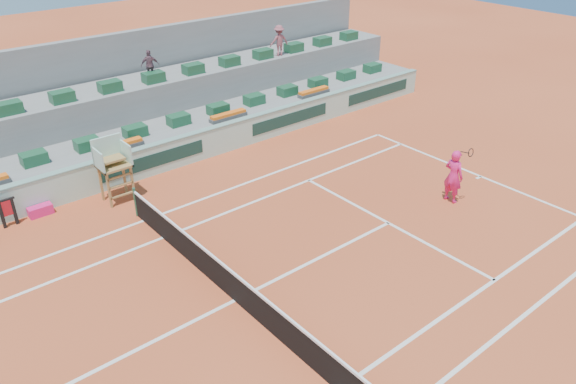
# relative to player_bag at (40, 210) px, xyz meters

# --- Properties ---
(ground) EXTENTS (90.00, 90.00, 0.00)m
(ground) POSITION_rel_player_bag_xyz_m (2.58, -8.14, -0.18)
(ground) COLOR #AA4121
(ground) RESTS_ON ground
(seating_tier_lower) EXTENTS (36.00, 4.00, 1.20)m
(seating_tier_lower) POSITION_rel_player_bag_xyz_m (2.58, 2.56, 0.42)
(seating_tier_lower) COLOR gray
(seating_tier_lower) RESTS_ON ground
(seating_tier_upper) EXTENTS (36.00, 2.40, 2.60)m
(seating_tier_upper) POSITION_rel_player_bag_xyz_m (2.58, 4.16, 1.12)
(seating_tier_upper) COLOR gray
(seating_tier_upper) RESTS_ON ground
(stadium_back_wall) EXTENTS (36.00, 0.40, 4.40)m
(stadium_back_wall) POSITION_rel_player_bag_xyz_m (2.58, 5.76, 2.02)
(stadium_back_wall) COLOR gray
(stadium_back_wall) RESTS_ON ground
(player_bag) EXTENTS (0.81, 0.36, 0.36)m
(player_bag) POSITION_rel_player_bag_xyz_m (0.00, 0.00, 0.00)
(player_bag) COLOR #E81E70
(player_bag) RESTS_ON ground
(spectator_mid) EXTENTS (0.85, 0.59, 1.34)m
(spectator_mid) POSITION_rel_player_bag_xyz_m (6.62, 3.84, 3.09)
(spectator_mid) COLOR #674550
(spectator_mid) RESTS_ON seating_tier_upper
(spectator_right) EXTENTS (1.06, 0.75, 1.50)m
(spectator_right) POSITION_rel_player_bag_xyz_m (13.53, 3.45, 3.17)
(spectator_right) COLOR #8D464E
(spectator_right) RESTS_ON seating_tier_upper
(court_lines) EXTENTS (23.89, 11.09, 0.01)m
(court_lines) POSITION_rel_player_bag_xyz_m (2.58, -8.14, -0.18)
(court_lines) COLOR silver
(court_lines) RESTS_ON ground
(tennis_net) EXTENTS (0.10, 11.97, 1.10)m
(tennis_net) POSITION_rel_player_bag_xyz_m (2.58, -8.14, 0.35)
(tennis_net) COLOR black
(tennis_net) RESTS_ON ground
(advertising_hoarding) EXTENTS (36.00, 0.34, 1.26)m
(advertising_hoarding) POSITION_rel_player_bag_xyz_m (2.60, 0.36, 0.45)
(advertising_hoarding) COLOR #A8D3BE
(advertising_hoarding) RESTS_ON ground
(umpire_chair) EXTENTS (1.10, 0.90, 2.40)m
(umpire_chair) POSITION_rel_player_bag_xyz_m (2.58, -0.64, 1.36)
(umpire_chair) COLOR olive
(umpire_chair) RESTS_ON ground
(seat_row_lower) EXTENTS (32.90, 0.60, 0.44)m
(seat_row_lower) POSITION_rel_player_bag_xyz_m (2.58, 1.66, 1.24)
(seat_row_lower) COLOR #194C2E
(seat_row_lower) RESTS_ON seating_tier_lower
(seat_row_upper) EXTENTS (32.90, 0.60, 0.44)m
(seat_row_upper) POSITION_rel_player_bag_xyz_m (2.58, 3.56, 2.64)
(seat_row_upper) COLOR #194C2E
(seat_row_upper) RESTS_ON seating_tier_upper
(flower_planters) EXTENTS (26.80, 0.36, 0.28)m
(flower_planters) POSITION_rel_player_bag_xyz_m (1.08, 0.86, 1.15)
(flower_planters) COLOR #474747
(flower_planters) RESTS_ON seating_tier_lower
(towel_rack) EXTENTS (0.62, 0.10, 1.03)m
(towel_rack) POSITION_rel_player_bag_xyz_m (-1.03, -0.07, 0.42)
(towel_rack) COLOR black
(towel_rack) RESTS_ON ground
(tennis_player) EXTENTS (0.50, 0.93, 2.28)m
(tennis_player) POSITION_rel_player_bag_xyz_m (11.90, -8.53, 0.83)
(tennis_player) COLOR #E81E70
(tennis_player) RESTS_ON ground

